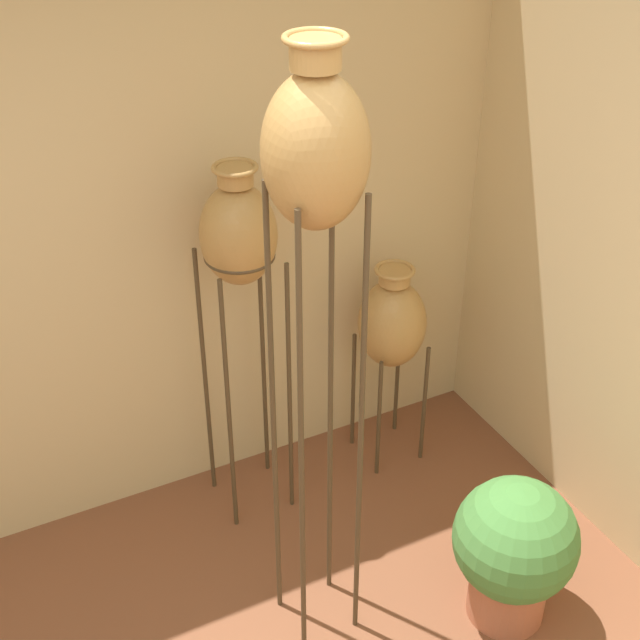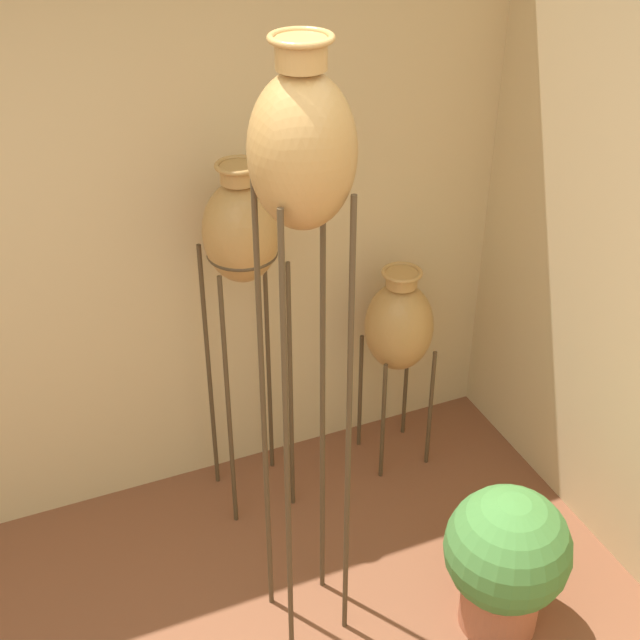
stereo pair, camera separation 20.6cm
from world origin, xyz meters
name	(u,v)px [view 2 (the right image)]	position (x,y,z in m)	size (l,w,h in m)	color
wall_back	(32,244)	(0.00, 2.12, 1.35)	(8.18, 0.06, 2.70)	#D1B784
vase_stand_tall	(302,166)	(0.73, 1.08, 1.96)	(0.32, 0.32, 2.34)	#473823
vase_stand_medium	(242,238)	(0.77, 1.84, 1.36)	(0.31, 0.31, 1.68)	#473823
vase_stand_short	(399,327)	(1.50, 1.83, 0.76)	(0.32, 0.32, 1.05)	#473823
potted_plant	(506,558)	(1.43, 0.74, 0.36)	(0.49, 0.49, 0.66)	#B26647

